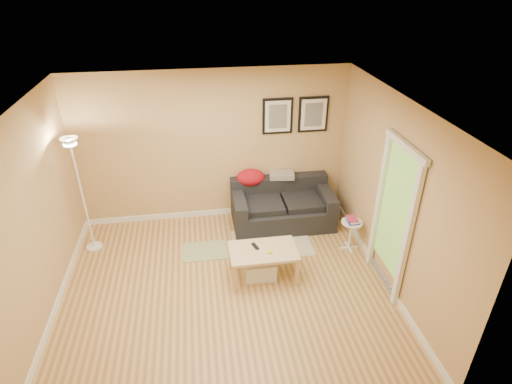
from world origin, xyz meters
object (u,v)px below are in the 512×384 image
Objects in this scene: floor_lamp at (83,199)px; sofa at (283,205)px; book_stack at (352,220)px; storage_bin at (260,269)px; side_table at (350,235)px; coffee_table at (263,263)px.

sofa is at bearing 4.21° from floor_lamp.
book_stack is (0.91, -0.86, 0.16)m from sofa.
side_table reaches higher than storage_bin.
side_table is at bearing 1.94° from coffee_table.
floor_lamp reaches higher than sofa.
coffee_table is 1.57m from book_stack.
sofa reaches higher than side_table.
book_stack is (1.51, 0.46, 0.39)m from storage_bin.
side_table is (0.90, -0.87, -0.12)m from sofa.
book_stack reaches higher than side_table.
storage_bin is 0.24× the size of floor_lamp.
sofa is 3.69× the size of storage_bin.
coffee_table is 2.85m from floor_lamp.
sofa is 1.47m from storage_bin.
sofa is at bearing 65.27° from storage_bin.
floor_lamp is (-2.55, 1.09, 0.65)m from coffee_table.
sofa reaches higher than book_stack.
coffee_table is 1.54m from side_table.
floor_lamp is at bearing 151.57° from book_stack.
side_table is 0.27× the size of floor_lamp.
floor_lamp reaches higher than side_table.
floor_lamp is at bearing -175.79° from sofa.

